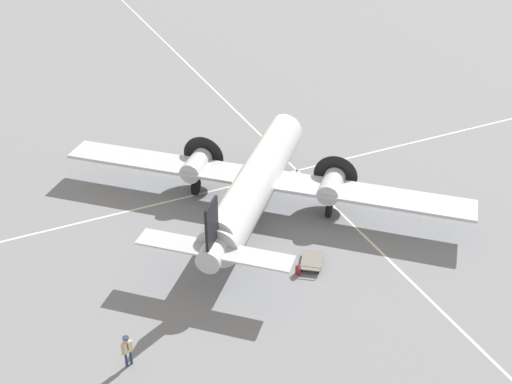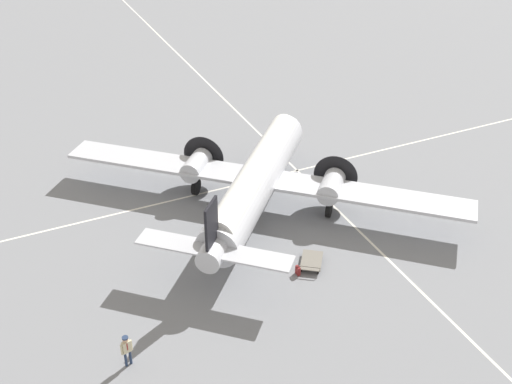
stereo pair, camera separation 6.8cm
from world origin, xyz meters
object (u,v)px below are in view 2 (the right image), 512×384
at_px(airliner_main, 258,177).
at_px(baggage_cart, 312,261).
at_px(suitcase_near_door, 298,270).
at_px(crew_foreground, 126,348).

relative_size(airliner_main, baggage_cart, 9.70).
bearing_deg(airliner_main, suitcase_near_door, -144.15).
xyz_separation_m(crew_foreground, suitcase_near_door, (-2.51, 10.30, -0.84)).
distance_m(airliner_main, suitcase_near_door, 7.16).
distance_m(suitcase_near_door, baggage_cart, 1.18).
bearing_deg(suitcase_near_door, airliner_main, 174.03).
distance_m(crew_foreground, baggage_cart, 11.80).
relative_size(airliner_main, suitcase_near_door, 36.89).
distance_m(airliner_main, crew_foreground, 14.47).
bearing_deg(baggage_cart, airliner_main, 38.65).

